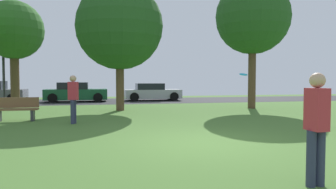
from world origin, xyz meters
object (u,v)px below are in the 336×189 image
at_px(oak_tree_right, 253,18).
at_px(parked_car_silver, 152,92).
at_px(birch_tree_lone, 120,26).
at_px(park_bench, 16,109).
at_px(person_catcher, 73,97).
at_px(person_bystander, 316,124).
at_px(parked_car_green, 76,93).
at_px(frisbee_disc, 243,74).
at_px(street_lamp_post, 4,68).
at_px(maple_tree_near, 14,31).

distance_m(oak_tree_right, parked_car_silver, 9.74).
height_order(birch_tree_lone, park_bench, birch_tree_lone).
xyz_separation_m(person_catcher, person_bystander, (4.05, -7.81, -0.02)).
relative_size(oak_tree_right, person_bystander, 4.10).
xyz_separation_m(parked_car_green, park_bench, (-1.52, -10.49, -0.17)).
bearing_deg(parked_car_silver, oak_tree_right, -60.37).
distance_m(birch_tree_lone, person_catcher, 5.96).
bearing_deg(parked_car_silver, parked_car_green, -178.95).
distance_m(frisbee_disc, park_bench, 8.59).
distance_m(birch_tree_lone, parked_car_green, 8.49).
distance_m(parked_car_green, street_lamp_post, 5.59).
xyz_separation_m(person_catcher, street_lamp_post, (-4.35, 7.87, 1.28)).
relative_size(oak_tree_right, frisbee_disc, 23.10).
xyz_separation_m(oak_tree_right, frisbee_disc, (-3.50, -6.26, -3.19)).
height_order(park_bench, street_lamp_post, street_lamp_post).
bearing_deg(maple_tree_near, person_catcher, -64.26).
relative_size(maple_tree_near, park_bench, 3.78).
relative_size(frisbee_disc, park_bench, 0.19).
xyz_separation_m(parked_car_green, street_lamp_post, (-3.68, -3.88, 1.61)).
xyz_separation_m(maple_tree_near, parked_car_silver, (8.60, 4.08, -3.74)).
xyz_separation_m(park_bench, street_lamp_post, (-2.15, 6.61, 1.79)).
relative_size(person_catcher, street_lamp_post, 0.39).
bearing_deg(parked_car_green, frisbee_disc, -65.24).
xyz_separation_m(person_bystander, frisbee_disc, (1.61, 5.84, 0.82)).
relative_size(parked_car_silver, street_lamp_post, 0.93).
distance_m(person_bystander, parked_car_silver, 19.68).
bearing_deg(street_lamp_post, parked_car_silver, 23.39).
bearing_deg(street_lamp_post, birch_tree_lone, -27.63).
bearing_deg(oak_tree_right, parked_car_green, 142.77).
height_order(person_catcher, parked_car_silver, person_catcher).
distance_m(birch_tree_lone, oak_tree_right, 7.22).
bearing_deg(parked_car_silver, maple_tree_near, -154.59).
distance_m(oak_tree_right, maple_tree_near, 13.38).
height_order(oak_tree_right, frisbee_disc, oak_tree_right).
bearing_deg(parked_car_silver, person_bystander, -92.33).
bearing_deg(maple_tree_near, birch_tree_lone, -29.31).
bearing_deg(frisbee_disc, oak_tree_right, 60.77).
relative_size(maple_tree_near, person_catcher, 3.47).
bearing_deg(person_catcher, park_bench, 169.53).
bearing_deg(frisbee_disc, parked_car_green, 114.76).
height_order(maple_tree_near, frisbee_disc, maple_tree_near).
xyz_separation_m(person_catcher, frisbee_disc, (5.66, -1.98, 0.79)).
relative_size(oak_tree_right, parked_car_silver, 1.67).
xyz_separation_m(person_bystander, parked_car_green, (-4.73, 19.56, -0.31)).
xyz_separation_m(birch_tree_lone, oak_tree_right, (7.18, -0.27, 0.69)).
distance_m(person_bystander, parked_car_green, 20.13).
distance_m(birch_tree_lone, person_bystander, 12.97).
bearing_deg(park_bench, maple_tree_near, -76.66).
bearing_deg(person_bystander, person_catcher, 25.74).
distance_m(maple_tree_near, person_catcher, 9.26).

